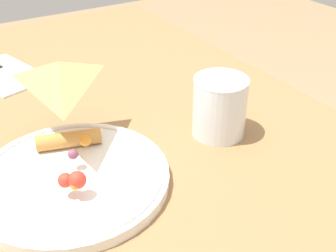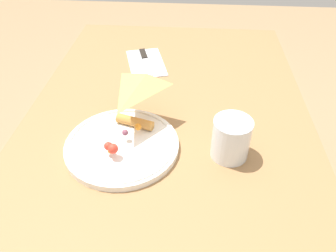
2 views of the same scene
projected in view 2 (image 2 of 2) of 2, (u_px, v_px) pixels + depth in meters
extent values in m
cube|color=olive|center=(166.00, 136.00, 0.83)|extent=(1.30, 0.76, 0.03)
cube|color=brown|center=(106.00, 106.00, 1.55)|extent=(0.06, 0.06, 0.69)
cube|color=brown|center=(249.00, 112.00, 1.51)|extent=(0.06, 0.06, 0.69)
cylinder|color=white|center=(122.00, 145.00, 0.77)|extent=(0.27, 0.27, 0.02)
torus|color=white|center=(122.00, 143.00, 0.77)|extent=(0.25, 0.25, 0.01)
pyramid|color=#DBA351|center=(120.00, 141.00, 0.76)|extent=(0.18, 0.14, 0.02)
cylinder|color=#C68942|center=(135.00, 121.00, 0.81)|extent=(0.05, 0.10, 0.02)
sphere|color=red|center=(113.00, 149.00, 0.71)|extent=(0.02, 0.02, 0.02)
sphere|color=red|center=(108.00, 146.00, 0.72)|extent=(0.02, 0.02, 0.02)
sphere|color=orange|center=(110.00, 151.00, 0.71)|extent=(0.01, 0.01, 0.01)
sphere|color=#7A4256|center=(125.00, 133.00, 0.76)|extent=(0.01, 0.01, 0.01)
sphere|color=orange|center=(138.00, 127.00, 0.78)|extent=(0.02, 0.02, 0.02)
cylinder|color=white|center=(231.00, 139.00, 0.73)|extent=(0.09, 0.09, 0.10)
cylinder|color=#F4CC66|center=(230.00, 143.00, 0.74)|extent=(0.08, 0.08, 0.07)
torus|color=white|center=(234.00, 122.00, 0.70)|extent=(0.09, 0.09, 0.00)
cube|color=silver|center=(146.00, 63.00, 1.09)|extent=(0.21, 0.16, 0.00)
cube|color=black|center=(143.00, 54.00, 1.13)|extent=(0.07, 0.04, 0.01)
cube|color=silver|center=(148.00, 67.00, 1.06)|extent=(0.11, 0.05, 0.00)
ellipsoid|color=silver|center=(150.00, 74.00, 1.03)|extent=(0.02, 0.02, 0.00)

